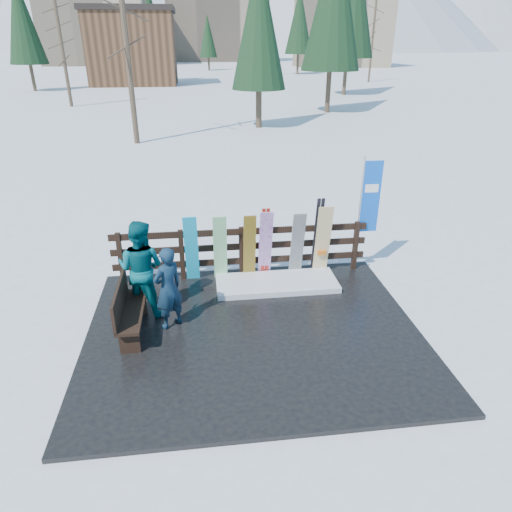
{
  "coord_description": "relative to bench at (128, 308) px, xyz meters",
  "views": [
    {
      "loc": [
        -0.83,
        -6.9,
        4.85
      ],
      "look_at": [
        0.17,
        1.0,
        1.1
      ],
      "focal_mm": 32.0,
      "sensor_mm": 36.0,
      "label": 1
    }
  ],
  "objects": [
    {
      "name": "person_back",
      "position": [
        0.21,
        0.72,
        0.42
      ],
      "size": [
        1.1,
        0.98,
        1.87
      ],
      "primitive_type": "imported",
      "rotation": [
        0.0,
        0.0,
        2.79
      ],
      "color": "#05535C",
      "rests_on": "deck"
    },
    {
      "name": "snowboard_4",
      "position": [
        3.42,
        1.77,
        0.25
      ],
      "size": [
        0.28,
        0.34,
        1.54
      ],
      "primitive_type": "cube",
      "rotation": [
        0.2,
        0.0,
        0.0
      ],
      "color": "black",
      "rests_on": "deck"
    },
    {
      "name": "bench",
      "position": [
        0.0,
        0.0,
        0.0
      ],
      "size": [
        0.41,
        1.5,
        0.97
      ],
      "color": "black",
      "rests_on": "deck"
    },
    {
      "name": "snow_patch",
      "position": [
        2.91,
        1.39,
        -0.46
      ],
      "size": [
        2.59,
        1.0,
        0.12
      ],
      "primitive_type": "cube",
      "color": "white",
      "rests_on": "deck"
    },
    {
      "name": "ground",
      "position": [
        2.21,
        -0.21,
        -0.6
      ],
      "size": [
        700.0,
        700.0,
        0.0
      ],
      "primitive_type": "plane",
      "color": "white",
      "rests_on": "ground"
    },
    {
      "name": "snowboard_5",
      "position": [
        3.98,
        1.77,
        0.32
      ],
      "size": [
        0.32,
        0.3,
        1.66
      ],
      "primitive_type": "cube",
      "rotation": [
        0.16,
        0.0,
        0.0
      ],
      "color": "silver",
      "rests_on": "deck"
    },
    {
      "name": "ski_pair_b",
      "position": [
        3.87,
        1.84,
        0.4
      ],
      "size": [
        0.17,
        0.3,
        1.83
      ],
      "color": "black",
      "rests_on": "deck"
    },
    {
      "name": "snowboard_2",
      "position": [
        2.37,
        1.77,
        0.25
      ],
      "size": [
        0.26,
        0.29,
        1.54
      ],
      "primitive_type": "cube",
      "rotation": [
        0.17,
        0.0,
        0.0
      ],
      "color": "gold",
      "rests_on": "deck"
    },
    {
      "name": "snowboard_1",
      "position": [
        1.74,
        1.77,
        0.26
      ],
      "size": [
        0.29,
        0.32,
        1.55
      ],
      "primitive_type": "cube",
      "rotation": [
        0.19,
        0.0,
        0.0
      ],
      "color": "white",
      "rests_on": "deck"
    },
    {
      "name": "rental_flag",
      "position": [
        5.02,
        2.04,
        1.09
      ],
      "size": [
        0.45,
        0.04,
        2.6
      ],
      "color": "silver",
      "rests_on": "deck"
    },
    {
      "name": "snowboard_0",
      "position": [
        1.13,
        1.77,
        0.28
      ],
      "size": [
        0.29,
        0.4,
        1.59
      ],
      "primitive_type": "cube",
      "rotation": [
        0.24,
        0.0,
        0.0
      ],
      "color": "#17BAE6",
      "rests_on": "deck"
    },
    {
      "name": "deck",
      "position": [
        2.21,
        -0.21,
        -0.56
      ],
      "size": [
        6.0,
        5.0,
        0.08
      ],
      "primitive_type": "cube",
      "color": "black",
      "rests_on": "ground"
    },
    {
      "name": "snowboard_3",
      "position": [
        2.71,
        1.77,
        0.29
      ],
      "size": [
        0.28,
        0.42,
        1.62
      ],
      "primitive_type": "cube",
      "rotation": [
        0.24,
        0.0,
        0.0
      ],
      "color": "white",
      "rests_on": "deck"
    },
    {
      "name": "ski_pair_a",
      "position": [
        2.72,
        1.84,
        0.3
      ],
      "size": [
        0.16,
        0.2,
        1.64
      ],
      "color": "#A52114",
      "rests_on": "deck"
    },
    {
      "name": "fence",
      "position": [
        2.21,
        1.99,
        0.14
      ],
      "size": [
        5.6,
        0.1,
        1.15
      ],
      "color": "black",
      "rests_on": "deck"
    },
    {
      "name": "resort_buildings",
      "position": [
        3.24,
        115.2,
        9.21
      ],
      "size": [
        73.0,
        87.6,
        22.6
      ],
      "color": "tan",
      "rests_on": "ground"
    },
    {
      "name": "person_front",
      "position": [
        0.72,
        0.15,
        0.27
      ],
      "size": [
        0.68,
        0.65,
        1.57
      ],
      "primitive_type": "imported",
      "rotation": [
        0.0,
        0.0,
        3.81
      ],
      "color": "#153749",
      "rests_on": "deck"
    },
    {
      "name": "trees",
      "position": [
        7.58,
        48.95,
        5.23
      ],
      "size": [
        42.07,
        68.74,
        13.68
      ],
      "color": "#382B1E",
      "rests_on": "ground"
    }
  ]
}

